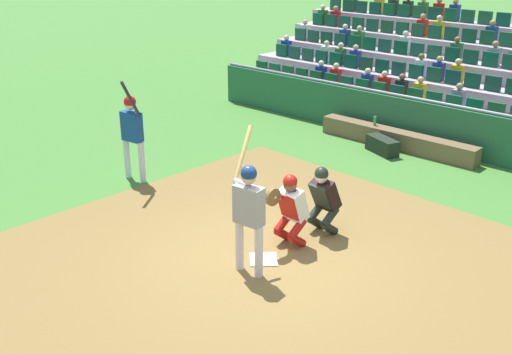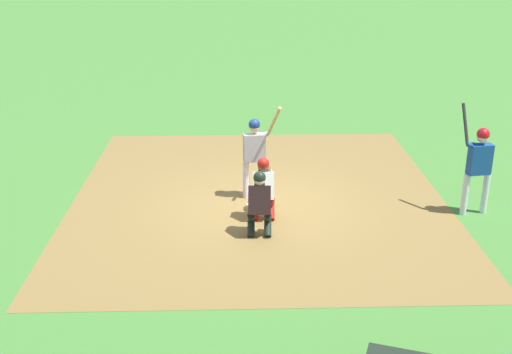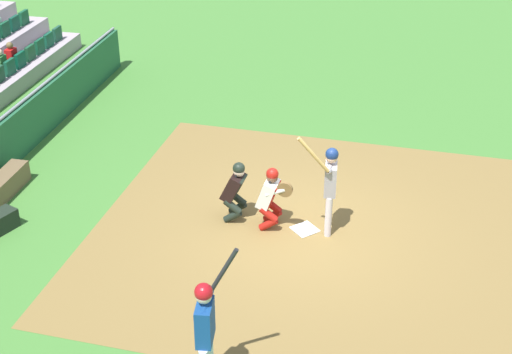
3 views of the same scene
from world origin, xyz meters
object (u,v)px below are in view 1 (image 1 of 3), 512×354
home_plate_marker (264,259)px  on_deck_batter (132,128)px  water_bottle_on_bench (375,121)px  home_plate_umpire (323,197)px  batter_at_plate (249,207)px  dugout_bench (396,139)px  catcher_crouching (290,206)px  equipment_duffel_bag (382,145)px

home_plate_marker → on_deck_batter: 4.55m
water_bottle_on_bench → on_deck_batter: 6.15m
home_plate_umpire → batter_at_plate: bearing=88.6°
batter_at_plate → dugout_bench: bearing=-78.3°
home_plate_marker → on_deck_batter: (4.35, -0.73, 1.14)m
catcher_crouching → water_bottle_on_bench: bearing=-71.0°
home_plate_marker → equipment_duffel_bag: equipment_duffel_bag is taller
batter_at_plate → dugout_bench: size_ratio=0.52×
home_plate_marker → dugout_bench: size_ratio=0.11×
catcher_crouching → dugout_bench: size_ratio=0.31×
home_plate_umpire → dugout_bench: home_plate_umpire is taller
dugout_bench → water_bottle_on_bench: size_ratio=18.52×
home_plate_marker → batter_at_plate: (-0.07, 0.42, 1.09)m
batter_at_plate → home_plate_umpire: 1.88m
home_plate_marker → batter_at_plate: size_ratio=0.20×
dugout_bench → on_deck_batter: size_ratio=1.84×
dugout_bench → equipment_duffel_bag: bearing=85.8°
equipment_duffel_bag → on_deck_batter: on_deck_batter is taller
batter_at_plate → catcher_crouching: 1.17m
home_plate_marker → catcher_crouching: bearing=-88.2°
batter_at_plate → dugout_bench: batter_at_plate is taller
home_plate_umpire → equipment_duffel_bag: size_ratio=1.44×
home_plate_umpire → dugout_bench: size_ratio=0.31×
catcher_crouching → water_bottle_on_bench: catcher_crouching is taller
batter_at_plate → dugout_bench: 6.97m
catcher_crouching → on_deck_batter: size_ratio=0.58×
equipment_duffel_bag → home_plate_marker: bearing=125.0°
equipment_duffel_bag → water_bottle_on_bench: bearing=-22.4°
batter_at_plate → equipment_duffel_bag: (1.45, -6.21, -0.92)m
equipment_duffel_bag → catcher_crouching: bearing=126.5°
equipment_duffel_bag → on_deck_batter: bearing=81.2°
batter_at_plate → home_plate_umpire: size_ratio=1.70×
batter_at_plate → equipment_duffel_bag: bearing=-76.9°
equipment_duffel_bag → home_plate_umpire: bearing=130.5°
dugout_bench → equipment_duffel_bag: (0.04, 0.56, -0.03)m
on_deck_batter → equipment_duffel_bag: bearing=-120.5°
home_plate_marker → equipment_duffel_bag: (1.37, -5.79, 0.18)m
home_plate_marker → home_plate_umpire: size_ratio=0.34×
home_plate_umpire → dugout_bench: bearing=-73.7°
water_bottle_on_bench → equipment_duffel_bag: bearing=135.9°
water_bottle_on_bench → on_deck_batter: on_deck_batter is taller
home_plate_umpire → home_plate_marker: bearing=85.2°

